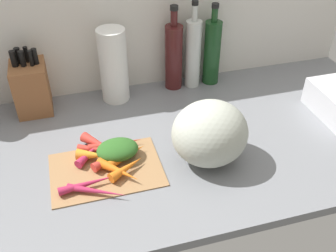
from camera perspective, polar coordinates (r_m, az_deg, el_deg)
ground_plane at (r=130.32cm, az=-0.05°, el=-2.50°), size 170.00×80.00×3.00cm
wall_back at (r=147.35cm, az=-4.33°, el=16.46°), size 170.00×3.00×60.00cm
cutting_board at (r=119.55cm, az=-8.89°, el=-6.19°), size 32.73×22.82×0.80cm
carrot_0 at (r=125.71cm, az=-7.61°, el=-2.49°), size 17.02×2.65×2.59cm
carrot_1 at (r=113.85cm, az=-11.45°, el=-8.14°), size 16.79×4.44×2.39cm
carrot_2 at (r=111.51cm, az=-10.23°, el=-9.24°), size 16.13×9.51×2.12cm
carrot_3 at (r=116.40cm, az=-5.99°, el=-6.03°), size 11.92×8.85×3.03cm
carrot_4 at (r=125.46cm, az=-9.89°, el=-2.62°), size 11.05×12.45×3.38cm
carrot_5 at (r=120.85cm, az=-5.90°, el=-4.21°), size 13.37×8.60×2.66cm
carrot_6 at (r=120.01cm, az=-8.61°, el=-4.74°), size 11.06×8.12×2.97cm
carrot_7 at (r=124.05cm, az=-9.78°, el=-3.41°), size 13.85×7.80×2.49cm
carrot_8 at (r=123.40cm, az=-11.12°, el=-3.78°), size 10.47×11.01×2.75cm
carrot_9 at (r=121.63cm, az=-10.65°, el=-4.16°), size 10.93×7.00×3.54cm
carrot_10 at (r=115.76cm, az=-7.17°, el=-6.42°), size 11.97×12.63×3.06cm
carrot_greens_pile at (r=121.07cm, az=-7.29°, el=-3.40°), size 12.76×9.81×5.40cm
winter_squash at (r=116.57cm, az=6.04°, el=-1.06°), size 22.77×21.02×19.80cm
knife_block at (r=147.41cm, az=-19.11°, el=5.50°), size 11.74×15.45×23.30cm
paper_towel_roll at (r=144.16cm, az=-7.86°, el=8.61°), size 10.07×10.07×27.41cm
bottle_0 at (r=150.72cm, az=0.82°, el=10.09°), size 6.64×6.64×32.48cm
bottle_1 at (r=151.88cm, az=3.63°, el=10.46°), size 5.87×5.87×33.82cm
bottle_2 at (r=155.15cm, az=6.37°, el=10.62°), size 6.43×6.43×31.86cm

